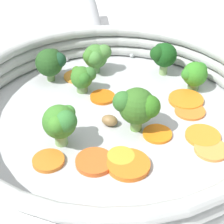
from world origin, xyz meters
name	(u,v)px	position (x,y,z in m)	size (l,w,h in m)	color
ground_plane	(112,132)	(0.00, 0.00, 0.00)	(4.00, 4.00, 0.00)	white
skillet	(112,127)	(0.00, 0.00, 0.01)	(0.36, 0.36, 0.02)	#B2B5B7
skillet_rim_wall	(112,105)	(0.00, 0.00, 0.04)	(0.37, 0.37, 0.05)	#B0B3B1
skillet_handle	(93,23)	(-0.23, -0.15, 0.03)	(0.03, 0.03, 0.19)	#999B9E
skillet_rivet_left	(132,55)	(-0.17, -0.04, 0.02)	(0.01, 0.01, 0.01)	#AFB6BA
skillet_rivet_right	(66,59)	(-0.11, -0.13, 0.02)	(0.01, 0.01, 0.01)	#B6B0B9
carrot_slice_0	(76,76)	(-0.07, -0.09, 0.02)	(0.04, 0.04, 0.00)	orange
carrot_slice_1	(95,162)	(0.07, 0.01, 0.02)	(0.04, 0.04, 0.01)	#DD5B22
carrot_slice_2	(103,97)	(-0.04, -0.03, 0.02)	(0.03, 0.03, 0.00)	#DA6011
carrot_slice_3	(203,136)	(-0.02, 0.11, 0.02)	(0.04, 0.04, 0.00)	orange
carrot_slice_4	(157,135)	(0.00, 0.06, 0.02)	(0.03, 0.03, 0.00)	orange
carrot_slice_5	(210,152)	(0.00, 0.12, 0.02)	(0.04, 0.04, 0.00)	#F38E3F
carrot_slice_6	(186,100)	(-0.08, 0.07, 0.02)	(0.05, 0.05, 0.00)	orange
carrot_slice_7	(128,165)	(0.06, 0.05, 0.02)	(0.05, 0.05, 0.01)	orange
carrot_slice_8	(121,157)	(0.06, 0.04, 0.02)	(0.03, 0.03, 0.01)	orange
carrot_slice_9	(190,111)	(-0.06, 0.08, 0.02)	(0.04, 0.04, 0.00)	orange
carrot_slice_10	(48,161)	(0.09, -0.03, 0.02)	(0.03, 0.03, 0.00)	orange
broccoli_floret_0	(138,107)	(0.00, 0.03, 0.05)	(0.04, 0.05, 0.06)	#689645
broccoli_floret_1	(83,77)	(-0.05, -0.07, 0.04)	(0.03, 0.04, 0.04)	#688B4F
broccoli_floret_2	(51,62)	(-0.05, -0.12, 0.05)	(0.04, 0.04, 0.05)	#6B9351
broccoli_floret_3	(61,122)	(0.06, -0.03, 0.05)	(0.04, 0.04, 0.05)	#86AF67
broccoli_floret_4	(195,74)	(-0.12, 0.07, 0.04)	(0.04, 0.03, 0.04)	#608546
broccoli_floret_5	(163,55)	(-0.14, 0.02, 0.05)	(0.04, 0.04, 0.05)	#80A561
broccoli_floret_6	(96,56)	(-0.10, -0.07, 0.04)	(0.04, 0.04, 0.04)	#5D8D4E
mushroom_piece_0	(111,121)	(0.01, 0.00, 0.02)	(0.02, 0.02, 0.01)	olive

